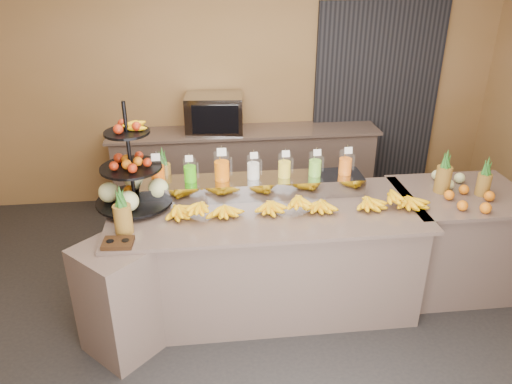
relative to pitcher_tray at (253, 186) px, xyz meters
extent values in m
plane|color=black|center=(0.08, -0.58, -1.01)|extent=(6.00, 6.00, 0.00)
cube|color=olive|center=(0.08, 1.93, 0.39)|extent=(6.00, 0.02, 2.80)
cube|color=black|center=(1.68, 1.88, 0.19)|extent=(1.50, 0.06, 2.20)
cube|color=gray|center=(0.08, -0.28, -0.56)|extent=(2.40, 0.90, 0.90)
cube|color=gray|center=(0.08, -0.28, -0.09)|extent=(2.50, 1.00, 0.03)
cube|color=gray|center=(-1.07, -0.68, -0.56)|extent=(0.71, 0.71, 0.90)
cube|color=gray|center=(1.78, -0.18, -0.56)|extent=(1.00, 0.80, 0.90)
cube|color=gray|center=(1.78, -0.18, -0.09)|extent=(1.08, 0.88, 0.03)
cube|color=gray|center=(0.08, 1.67, -0.56)|extent=(3.00, 0.50, 0.90)
cube|color=gray|center=(0.08, 1.67, -0.09)|extent=(3.10, 0.55, 0.03)
cube|color=gray|center=(0.00, 0.00, 0.00)|extent=(1.85, 0.30, 0.15)
cylinder|color=silver|center=(-0.78, 0.00, 0.18)|extent=(0.12, 0.12, 0.22)
cylinder|color=#D74E00|center=(-0.78, 0.00, 0.15)|extent=(0.11, 0.11, 0.15)
cylinder|color=gray|center=(-0.79, 0.01, 0.23)|extent=(0.01, 0.01, 0.26)
cube|color=white|center=(-0.78, -0.05, 0.32)|extent=(0.07, 0.02, 0.06)
cylinder|color=silver|center=(-0.52, 0.00, 0.17)|extent=(0.11, 0.11, 0.19)
cylinder|color=#35B306|center=(-0.52, 0.00, 0.14)|extent=(0.10, 0.10, 0.13)
cylinder|color=gray|center=(-0.53, 0.01, 0.22)|extent=(0.01, 0.01, 0.23)
cube|color=white|center=(-0.52, -0.05, 0.30)|extent=(0.06, 0.02, 0.05)
cylinder|color=silver|center=(-0.26, 0.00, 0.19)|extent=(0.13, 0.13, 0.24)
cylinder|color=#E96800|center=(-0.26, 0.00, 0.16)|extent=(0.12, 0.12, 0.16)
cylinder|color=gray|center=(-0.28, 0.01, 0.25)|extent=(0.01, 0.01, 0.28)
cube|color=white|center=(-0.26, -0.06, 0.34)|extent=(0.08, 0.02, 0.06)
cylinder|color=silver|center=(0.00, 0.00, 0.17)|extent=(0.11, 0.11, 0.20)
cylinder|color=silver|center=(0.00, 0.00, 0.14)|extent=(0.10, 0.10, 0.13)
cylinder|color=gray|center=(-0.01, 0.01, 0.22)|extent=(0.01, 0.01, 0.23)
cube|color=white|center=(0.00, -0.05, 0.30)|extent=(0.06, 0.02, 0.05)
cylinder|color=silver|center=(0.26, 0.00, 0.17)|extent=(0.11, 0.11, 0.20)
cylinder|color=yellow|center=(0.26, 0.00, 0.14)|extent=(0.10, 0.10, 0.14)
cylinder|color=gray|center=(0.25, 0.01, 0.22)|extent=(0.01, 0.01, 0.24)
cube|color=white|center=(0.26, -0.05, 0.30)|extent=(0.06, 0.02, 0.05)
cylinder|color=silver|center=(0.52, 0.00, 0.17)|extent=(0.11, 0.11, 0.20)
cylinder|color=#74C137|center=(0.52, 0.00, 0.14)|extent=(0.10, 0.10, 0.14)
cylinder|color=gray|center=(0.51, 0.01, 0.22)|extent=(0.01, 0.01, 0.23)
cube|color=white|center=(0.52, -0.05, 0.30)|extent=(0.06, 0.02, 0.05)
cylinder|color=silver|center=(0.78, 0.00, 0.18)|extent=(0.11, 0.11, 0.21)
cylinder|color=orange|center=(0.78, 0.00, 0.15)|extent=(0.10, 0.10, 0.14)
cylinder|color=gray|center=(0.77, 0.01, 0.22)|extent=(0.01, 0.01, 0.24)
cube|color=white|center=(0.78, -0.05, 0.31)|extent=(0.07, 0.02, 0.06)
ellipsoid|color=yellow|center=(-0.62, -0.32, -0.02)|extent=(0.26, 0.19, 0.11)
ellipsoid|color=yellow|center=(-0.25, -0.32, -0.02)|extent=(0.26, 0.19, 0.11)
ellipsoid|color=yellow|center=(0.12, -0.32, -0.02)|extent=(0.26, 0.19, 0.11)
ellipsoid|color=yellow|center=(0.50, -0.32, -0.02)|extent=(0.26, 0.19, 0.11)
ellipsoid|color=yellow|center=(0.87, -0.32, -0.02)|extent=(0.26, 0.19, 0.11)
ellipsoid|color=yellow|center=(1.24, -0.32, -0.02)|extent=(0.26, 0.19, 0.11)
ellipsoid|color=yellow|center=(-0.44, -0.32, 0.05)|extent=(0.21, 0.17, 0.10)
ellipsoid|color=yellow|center=(0.31, -0.32, 0.05)|extent=(0.21, 0.17, 0.10)
ellipsoid|color=yellow|center=(1.06, -0.32, 0.05)|extent=(0.21, 0.17, 0.10)
cylinder|color=black|center=(-0.97, -0.10, 0.36)|extent=(0.04, 0.04, 0.87)
cylinder|color=black|center=(-0.97, -0.10, -0.03)|extent=(0.77, 0.77, 0.02)
cylinder|color=black|center=(-0.97, -0.10, 0.26)|extent=(0.60, 0.60, 0.02)
cylinder|color=black|center=(-0.97, -0.10, 0.55)|extent=(0.43, 0.43, 0.02)
sphere|color=beige|center=(-0.78, -0.10, 0.06)|extent=(0.16, 0.16, 0.16)
sphere|color=maroon|center=(-0.84, -0.10, 0.31)|extent=(0.08, 0.08, 0.08)
sphere|color=orange|center=(-1.07, -0.10, 0.03)|extent=(0.09, 0.09, 0.09)
cube|color=black|center=(-1.03, -0.69, -0.06)|extent=(0.22, 0.17, 0.03)
cylinder|color=brown|center=(-1.00, -0.52, 0.04)|extent=(0.13, 0.13, 0.22)
cone|color=#194A18|center=(-1.00, -0.52, 0.23)|extent=(0.07, 0.07, 0.16)
cylinder|color=brown|center=(-0.75, 0.19, 0.04)|extent=(0.13, 0.13, 0.23)
cone|color=#194A18|center=(-0.75, 0.19, 0.24)|extent=(0.06, 0.06, 0.16)
cylinder|color=brown|center=(1.60, -0.13, 0.04)|extent=(0.12, 0.12, 0.23)
cylinder|color=brown|center=(1.92, -0.22, 0.02)|extent=(0.11, 0.11, 0.19)
ellipsoid|color=orange|center=(1.75, -0.36, -0.03)|extent=(0.34, 0.23, 0.09)
cube|color=gray|center=(-0.26, 1.67, 0.14)|extent=(0.67, 0.50, 0.42)
camera|label=1|loc=(-0.40, -3.76, 1.79)|focal=35.00mm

